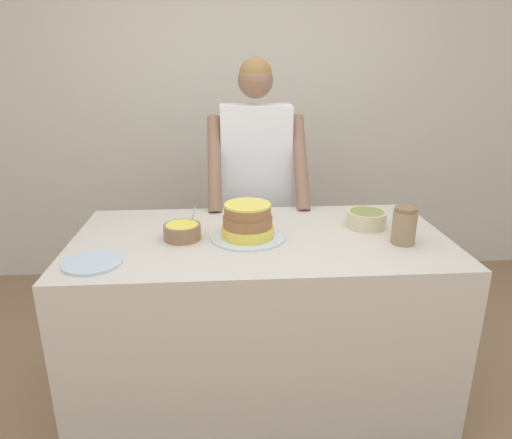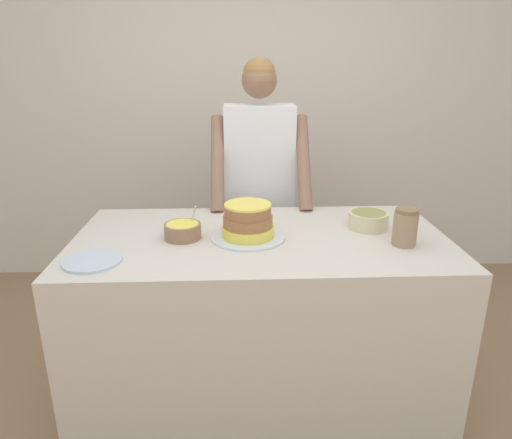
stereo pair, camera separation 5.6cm
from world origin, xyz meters
name	(u,v)px [view 2 (the right image)]	position (x,y,z in m)	size (l,w,h in m)	color
wall_back	(250,112)	(0.00, 2.01, 1.30)	(10.00, 0.05, 2.60)	beige
counter	(260,317)	(0.00, 0.46, 0.44)	(1.77, 0.91, 0.88)	beige
person_baker	(259,174)	(0.03, 1.16, 1.02)	(0.57, 0.48, 1.70)	#2D2D38
cake	(248,223)	(-0.06, 0.44, 0.96)	(0.35, 0.35, 0.17)	silver
frosting_bowl_yellow	(183,230)	(-0.37, 0.45, 0.92)	(0.17, 0.17, 0.15)	#936B4C
frosting_bowl_olive	(368,219)	(0.54, 0.55, 0.92)	(0.20, 0.20, 0.08)	beige
drinking_glass	(260,211)	(0.00, 0.67, 0.94)	(0.06, 0.06, 0.11)	silver
ceramic_plate	(92,261)	(-0.71, 0.19, 0.89)	(0.24, 0.24, 0.01)	silver
stoneware_jar	(405,227)	(0.64, 0.32, 0.96)	(0.11, 0.11, 0.17)	#9E7F5B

